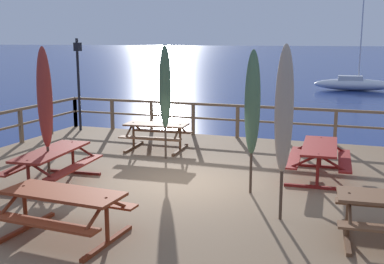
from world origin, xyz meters
TOP-DOWN VIEW (x-y plane):
  - ground_plane at (0.00, 0.00)m, footprint 600.00×600.00m
  - wooden_deck at (0.00, 0.00)m, footprint 12.55×10.82m
  - railing_waterside_far at (0.00, 5.26)m, footprint 12.35×0.10m
  - picnic_table_back_right at (-1.81, 2.82)m, footprint 1.89×1.52m
  - picnic_table_mid_centre at (2.91, 1.43)m, footprint 1.51×2.24m
  - picnic_table_front_right at (-2.60, -1.08)m, footprint 1.57×2.28m
  - picnic_table_mid_right at (-0.68, -3.47)m, footprint 2.03×1.50m
  - patio_umbrella_tall_mid_right at (1.67, -0.24)m, footprint 0.32×0.32m
  - patio_umbrella_tall_front at (-1.14, 1.90)m, footprint 0.32×0.32m
  - patio_umbrella_short_front at (-2.64, -1.16)m, footprint 0.32×0.32m
  - patio_umbrella_tall_back_right at (2.50, -1.52)m, footprint 0.32×0.32m
  - lamp_post_hooked at (-5.46, 4.55)m, footprint 0.46×0.60m
  - sailboat_distant at (3.20, 29.16)m, footprint 6.08×1.99m

SIDE VIEW (x-z plane):
  - ground_plane at x=0.00m, z-range 0.00..0.00m
  - wooden_deck at x=0.00m, z-range 0.00..0.70m
  - sailboat_distant at x=3.20m, z-range -3.35..4.37m
  - picnic_table_back_right at x=-1.81m, z-range 0.87..1.64m
  - picnic_table_mid_right at x=-0.68m, z-range 0.87..1.65m
  - picnic_table_mid_centre at x=2.91m, z-range 0.88..1.65m
  - picnic_table_front_right at x=-2.60m, z-range 0.88..1.65m
  - railing_waterside_far at x=0.00m, z-range 0.89..1.98m
  - patio_umbrella_tall_mid_right at x=1.67m, z-range 1.10..4.07m
  - patio_umbrella_short_front at x=-2.64m, z-range 1.11..4.13m
  - patio_umbrella_tall_front at x=-1.14m, z-range 1.11..4.14m
  - patio_umbrella_tall_back_right at x=2.50m, z-range 1.12..4.21m
  - lamp_post_hooked at x=-5.46m, z-range 1.21..4.41m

